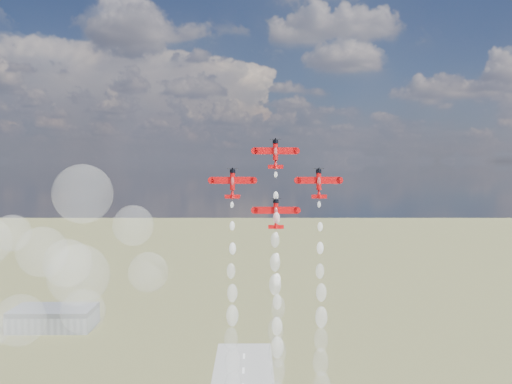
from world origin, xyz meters
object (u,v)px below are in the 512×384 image
Objects in this scene: plane_right at (319,183)px; plane_left at (232,183)px; hangar at (54,318)px; plane_lead at (275,153)px; plane_slot at (276,213)px.

plane_left is at bearing 180.00° from plane_right.
plane_lead reaches higher than hangar.
plane_lead is (131.52, -168.28, 100.46)m from hangar.
plane_slot is at bearing -52.59° from hangar.
plane_slot is at bearing -7.96° from plane_left.
hangar is 241.32m from plane_right.
plane_lead is at bearing -51.99° from hangar.
plane_left is 1.00× the size of plane_slot.
plane_left is at bearing 172.04° from plane_slot.
plane_left is (118.34, -170.12, 91.43)m from hangar.
hangar is 231.64m from plane_slot.
plane_slot is (0.00, -3.68, -18.07)m from plane_lead.
plane_left is 26.35m from plane_right.
plane_lead reaches higher than plane_right.
hangar is 236.02m from plane_lead.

